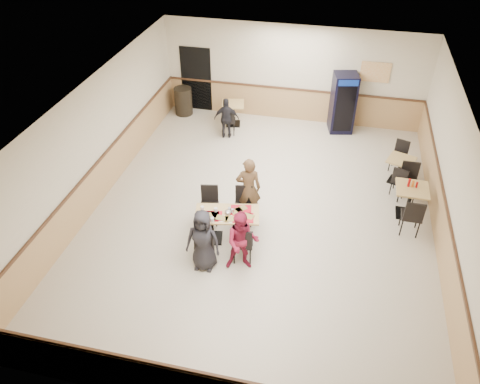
% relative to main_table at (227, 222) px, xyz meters
% --- Properties ---
extents(ground, '(10.00, 10.00, 0.00)m').
position_rel_main_table_xyz_m(ground, '(0.56, 1.03, -0.49)').
color(ground, beige).
rests_on(ground, ground).
extents(room_shell, '(10.00, 10.00, 10.00)m').
position_rel_main_table_xyz_m(room_shell, '(2.34, 3.58, 0.08)').
color(room_shell, silver).
rests_on(room_shell, ground).
extents(main_table, '(1.50, 0.95, 0.74)m').
position_rel_main_table_xyz_m(main_table, '(0.00, 0.00, 0.00)').
color(main_table, black).
rests_on(main_table, ground).
extents(main_chairs, '(1.52, 1.83, 0.94)m').
position_rel_main_table_xyz_m(main_chairs, '(-0.05, -0.01, -0.02)').
color(main_chairs, black).
rests_on(main_chairs, ground).
extents(diner_woman_left, '(0.72, 0.48, 1.44)m').
position_rel_main_table_xyz_m(diner_woman_left, '(-0.27, -0.91, 0.23)').
color(diner_woman_left, black).
rests_on(diner_woman_left, ground).
extents(diner_woman_right, '(0.79, 0.68, 1.42)m').
position_rel_main_table_xyz_m(diner_woman_right, '(0.50, -0.76, 0.21)').
color(diner_woman_right, maroon).
rests_on(diner_woman_right, ground).
extents(diner_man_opposite, '(0.66, 0.51, 1.60)m').
position_rel_main_table_xyz_m(diner_man_opposite, '(0.27, 0.91, 0.31)').
color(diner_man_opposite, brown).
rests_on(diner_man_opposite, ground).
extents(lone_diner, '(0.78, 0.43, 1.25)m').
position_rel_main_table_xyz_m(lone_diner, '(-1.13, 4.42, 0.13)').
color(lone_diner, black).
rests_on(lone_diner, ground).
extents(tabletop_clutter, '(1.24, 0.81, 0.12)m').
position_rel_main_table_xyz_m(tabletop_clutter, '(-0.02, -0.07, 0.27)').
color(tabletop_clutter, '#B50C1C').
rests_on(tabletop_clutter, main_table).
extents(side_table_near, '(0.74, 0.74, 0.79)m').
position_rel_main_table_xyz_m(side_table_near, '(3.96, 1.79, 0.03)').
color(side_table_near, black).
rests_on(side_table_near, ground).
extents(side_table_near_chair_south, '(0.47, 0.47, 1.00)m').
position_rel_main_table_xyz_m(side_table_near_chair_south, '(3.96, 1.16, 0.00)').
color(side_table_near_chair_south, black).
rests_on(side_table_near_chair_south, ground).
extents(side_table_near_chair_north, '(0.47, 0.47, 1.00)m').
position_rel_main_table_xyz_m(side_table_near_chair_north, '(3.96, 2.42, 0.00)').
color(side_table_near_chair_north, black).
rests_on(side_table_near_chair_north, ground).
extents(side_table_far, '(0.82, 0.82, 0.68)m').
position_rel_main_table_xyz_m(side_table_far, '(3.80, 3.16, -0.04)').
color(side_table_far, black).
rests_on(side_table_far, ground).
extents(side_table_far_chair_south, '(0.51, 0.51, 0.87)m').
position_rel_main_table_xyz_m(side_table_far_chair_south, '(3.80, 2.62, -0.06)').
color(side_table_far_chair_south, black).
rests_on(side_table_far_chair_south, ground).
extents(side_table_far_chair_north, '(0.51, 0.51, 0.87)m').
position_rel_main_table_xyz_m(side_table_far_chair_north, '(3.80, 3.71, -0.06)').
color(side_table_far_chair_north, black).
rests_on(side_table_far_chair_north, ground).
extents(condiment_caddy, '(0.23, 0.06, 0.20)m').
position_rel_main_table_xyz_m(condiment_caddy, '(3.93, 1.84, 0.38)').
color(condiment_caddy, '#9F0B0B').
rests_on(condiment_caddy, side_table_near).
extents(back_table, '(0.79, 0.79, 0.72)m').
position_rel_main_table_xyz_m(back_table, '(-1.13, 5.23, -0.02)').
color(back_table, black).
rests_on(back_table, ground).
extents(back_table_chair_lone, '(0.50, 0.50, 0.91)m').
position_rel_main_table_xyz_m(back_table_chair_lone, '(-1.13, 4.66, -0.04)').
color(back_table_chair_lone, black).
rests_on(back_table_chair_lone, ground).
extents(pepsi_cooler, '(0.81, 0.82, 1.81)m').
position_rel_main_table_xyz_m(pepsi_cooler, '(2.17, 5.63, 0.41)').
color(pepsi_cooler, black).
rests_on(pepsi_cooler, ground).
extents(trash_bin, '(0.57, 0.57, 0.89)m').
position_rel_main_table_xyz_m(trash_bin, '(-2.87, 5.58, -0.05)').
color(trash_bin, black).
rests_on(trash_bin, ground).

